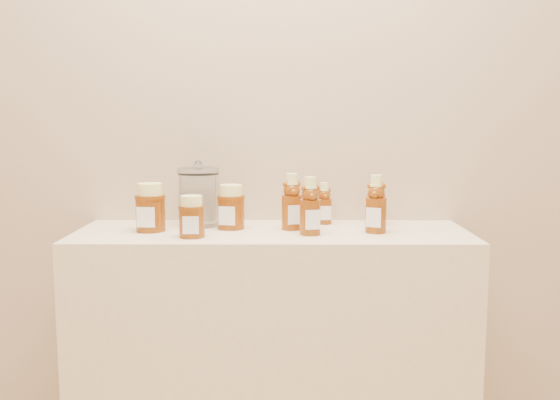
# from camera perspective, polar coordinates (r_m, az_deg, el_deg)

# --- Properties ---
(wall_back) EXTENTS (3.50, 0.02, 2.70)m
(wall_back) POSITION_cam_1_polar(r_m,az_deg,el_deg) (2.08, -0.65, 10.48)
(wall_back) COLOR tan
(wall_back) RESTS_ON ground
(display_table) EXTENTS (1.20, 0.40, 0.90)m
(display_table) POSITION_cam_1_polar(r_m,az_deg,el_deg) (2.04, -0.71, -15.41)
(display_table) COLOR beige
(display_table) RESTS_ON ground
(bear_bottle_back_left) EXTENTS (0.08, 0.08, 0.20)m
(bear_bottle_back_left) POSITION_cam_1_polar(r_m,az_deg,el_deg) (1.92, 1.08, 0.20)
(bear_bottle_back_left) COLOR #642A07
(bear_bottle_back_left) RESTS_ON display_table
(bear_bottle_back_mid) EXTENTS (0.06, 0.06, 0.15)m
(bear_bottle_back_mid) POSITION_cam_1_polar(r_m,az_deg,el_deg) (2.03, 4.06, -0.04)
(bear_bottle_back_mid) COLOR #642A07
(bear_bottle_back_mid) RESTS_ON display_table
(bear_bottle_back_right) EXTENTS (0.08, 0.08, 0.18)m
(bear_bottle_back_right) POSITION_cam_1_polar(r_m,az_deg,el_deg) (2.02, 8.79, 0.30)
(bear_bottle_back_right) COLOR #642A07
(bear_bottle_back_right) RESTS_ON display_table
(bear_bottle_front_left) EXTENTS (0.08, 0.08, 0.19)m
(bear_bottle_front_left) POSITION_cam_1_polar(r_m,az_deg,el_deg) (1.84, 2.78, -0.20)
(bear_bottle_front_left) COLOR #642A07
(bear_bottle_front_left) RESTS_ON display_table
(bear_bottle_front_right) EXTENTS (0.09, 0.09, 0.20)m
(bear_bottle_front_right) POSITION_cam_1_polar(r_m,az_deg,el_deg) (1.89, 8.78, -0.01)
(bear_bottle_front_right) COLOR #642A07
(bear_bottle_front_right) RESTS_ON display_table
(honey_jar_left) EXTENTS (0.10, 0.10, 0.15)m
(honey_jar_left) POSITION_cam_1_polar(r_m,az_deg,el_deg) (1.94, -11.77, -0.66)
(honey_jar_left) COLOR #642A07
(honey_jar_left) RESTS_ON display_table
(honey_jar_back) EXTENTS (0.11, 0.11, 0.14)m
(honey_jar_back) POSITION_cam_1_polar(r_m,az_deg,el_deg) (1.94, -4.50, -0.62)
(honey_jar_back) COLOR #642A07
(honey_jar_back) RESTS_ON display_table
(honey_jar_front) EXTENTS (0.08, 0.08, 0.12)m
(honey_jar_front) POSITION_cam_1_polar(r_m,az_deg,el_deg) (1.82, -8.07, -1.50)
(honey_jar_front) COLOR #642A07
(honey_jar_front) RESTS_ON display_table
(glass_canister) EXTENTS (0.15, 0.15, 0.20)m
(glass_canister) POSITION_cam_1_polar(r_m,az_deg,el_deg) (2.00, -7.46, 0.52)
(glass_canister) COLOR white
(glass_canister) RESTS_ON display_table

